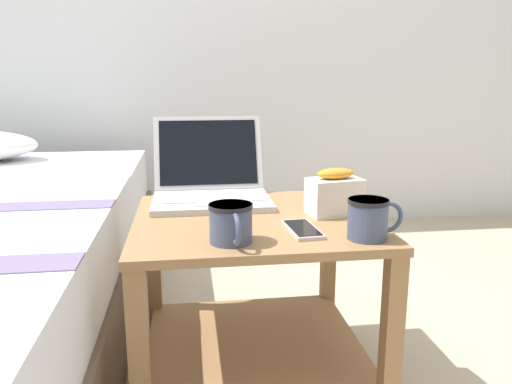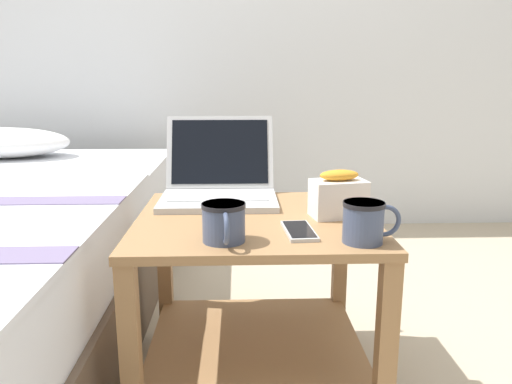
{
  "view_description": "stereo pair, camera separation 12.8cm",
  "coord_description": "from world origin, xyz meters",
  "px_view_note": "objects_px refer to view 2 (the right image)",
  "views": [
    {
      "loc": [
        -0.17,
        -1.28,
        0.87
      ],
      "look_at": [
        0.0,
        -0.04,
        0.58
      ],
      "focal_mm": 35.0,
      "sensor_mm": 36.0,
      "label": 1
    },
    {
      "loc": [
        -0.04,
        -1.29,
        0.87
      ],
      "look_at": [
        0.0,
        -0.04,
        0.58
      ],
      "focal_mm": 35.0,
      "sensor_mm": 36.0,
      "label": 2
    }
  ],
  "objects_px": {
    "mug_front_left": "(365,220)",
    "cell_phone": "(299,231)",
    "laptop": "(219,183)",
    "mug_front_right": "(224,220)",
    "snack_bag": "(338,196)"
  },
  "relations": [
    {
      "from": "mug_front_left",
      "to": "cell_phone",
      "type": "xyz_separation_m",
      "value": [
        -0.14,
        0.08,
        -0.05
      ]
    },
    {
      "from": "laptop",
      "to": "mug_front_right",
      "type": "bearing_deg",
      "value": -86.36
    },
    {
      "from": "laptop",
      "to": "cell_phone",
      "type": "xyz_separation_m",
      "value": [
        0.21,
        -0.35,
        -0.04
      ]
    },
    {
      "from": "mug_front_left",
      "to": "mug_front_right",
      "type": "distance_m",
      "value": 0.32
    },
    {
      "from": "mug_front_right",
      "to": "cell_phone",
      "type": "distance_m",
      "value": 0.2
    },
    {
      "from": "laptop",
      "to": "cell_phone",
      "type": "distance_m",
      "value": 0.41
    },
    {
      "from": "laptop",
      "to": "cell_phone",
      "type": "bearing_deg",
      "value": -59.67
    },
    {
      "from": "snack_bag",
      "to": "cell_phone",
      "type": "height_order",
      "value": "snack_bag"
    },
    {
      "from": "laptop",
      "to": "snack_bag",
      "type": "bearing_deg",
      "value": -32.38
    },
    {
      "from": "mug_front_right",
      "to": "cell_phone",
      "type": "relative_size",
      "value": 0.89
    },
    {
      "from": "laptop",
      "to": "cell_phone",
      "type": "relative_size",
      "value": 2.2
    },
    {
      "from": "mug_front_left",
      "to": "mug_front_right",
      "type": "bearing_deg",
      "value": 177.1
    },
    {
      "from": "snack_bag",
      "to": "cell_phone",
      "type": "distance_m",
      "value": 0.2
    },
    {
      "from": "cell_phone",
      "to": "mug_front_right",
      "type": "bearing_deg",
      "value": -161.52
    },
    {
      "from": "snack_bag",
      "to": "mug_front_right",
      "type": "bearing_deg",
      "value": -145.87
    }
  ]
}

